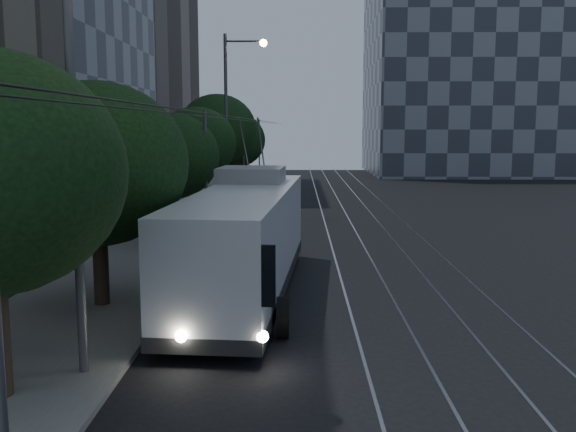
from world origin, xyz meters
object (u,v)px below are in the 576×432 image
(streetlamp_near, at_px, (92,111))
(streetlamp_far, at_px, (233,108))
(pickup_silver, at_px, (235,220))
(car_white_a, at_px, (252,216))
(car_white_c, at_px, (278,188))
(car_white_d, at_px, (279,184))
(trolleybus, at_px, (245,239))
(car_white_b, at_px, (272,197))

(streetlamp_near, xyz_separation_m, streetlamp_far, (0.32, 25.52, 0.76))
(pickup_silver, height_order, car_white_a, pickup_silver)
(car_white_a, height_order, car_white_c, car_white_a)
(pickup_silver, bearing_deg, car_white_d, 100.46)
(car_white_a, distance_m, car_white_c, 15.02)
(car_white_a, bearing_deg, trolleybus, -75.68)
(trolleybus, xyz_separation_m, streetlamp_far, (-2.18, 18.62, 4.61))
(pickup_silver, distance_m, car_white_a, 1.66)
(trolleybus, distance_m, car_white_c, 27.37)
(pickup_silver, height_order, streetlamp_near, streetlamp_near)
(trolleybus, height_order, car_white_b, trolleybus)
(car_white_b, bearing_deg, pickup_silver, -101.46)
(trolleybus, distance_m, car_white_d, 31.19)
(trolleybus, height_order, car_white_c, trolleybus)
(car_white_b, xyz_separation_m, streetlamp_near, (-2.46, -29.25, 4.96))
(trolleybus, distance_m, car_white_b, 22.38)
(pickup_silver, distance_m, streetlamp_far, 9.59)
(trolleybus, bearing_deg, streetlamp_near, -105.70)
(trolleybus, distance_m, streetlamp_near, 8.29)
(car_white_a, xyz_separation_m, streetlamp_far, (-1.54, 6.27, 5.63))
(pickup_silver, distance_m, car_white_c, 16.55)
(pickup_silver, height_order, car_white_c, pickup_silver)
(car_white_b, relative_size, streetlamp_near, 0.50)
(car_white_d, bearing_deg, car_white_a, -77.05)
(car_white_b, height_order, streetlamp_far, streetlamp_far)
(car_white_b, distance_m, car_white_d, 8.82)
(streetlamp_far, bearing_deg, car_white_a, -76.18)
(streetlamp_far, bearing_deg, trolleybus, -83.33)
(pickup_silver, xyz_separation_m, streetlamp_far, (-0.78, 7.74, 5.60))
(car_white_a, distance_m, streetlamp_near, 19.94)
(car_white_c, height_order, streetlamp_far, streetlamp_far)
(car_white_b, distance_m, streetlamp_near, 29.77)
(streetlamp_near, bearing_deg, pickup_silver, 86.47)
(pickup_silver, xyz_separation_m, car_white_d, (1.60, 20.29, -0.04))
(trolleybus, relative_size, car_white_c, 2.87)
(trolleybus, height_order, pickup_silver, trolleybus)
(pickup_silver, relative_size, car_white_c, 1.25)
(streetlamp_near, bearing_deg, car_white_a, 84.48)
(car_white_c, bearing_deg, streetlamp_near, -96.05)
(car_white_a, xyz_separation_m, streetlamp_near, (-1.86, -19.25, 4.87))
(streetlamp_near, bearing_deg, trolleybus, 70.11)
(car_white_c, xyz_separation_m, car_white_d, (0.00, 3.82, 0.00))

